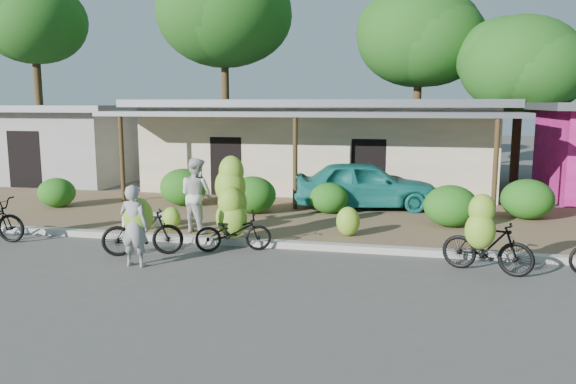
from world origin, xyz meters
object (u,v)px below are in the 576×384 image
(bystander, at_px, (196,195))
(bike_left, at_px, (142,229))
(sack_near, at_px, (158,219))
(sack_far, at_px, (138,222))
(tree_far_center, at_px, (221,11))
(tree_near_right, at_px, (515,62))
(vendor, at_px, (134,226))
(bike_right, at_px, (486,241))
(teal_van, at_px, (365,185))
(tree_back_left, at_px, (31,20))
(tree_center_right, at_px, (415,35))
(bike_center, at_px, (232,211))

(bystander, bearing_deg, bike_left, 103.69)
(sack_near, distance_m, sack_far, 0.51)
(tree_far_center, relative_size, sack_far, 13.33)
(tree_far_center, height_order, tree_near_right, tree_far_center)
(tree_far_center, distance_m, vendor, 17.91)
(tree_near_right, height_order, bike_right, tree_near_right)
(vendor, bearing_deg, sack_far, -59.99)
(bike_left, bearing_deg, teal_van, -55.87)
(tree_back_left, relative_size, teal_van, 2.09)
(tree_back_left, xyz_separation_m, bystander, (11.97, -10.51, -5.94))
(vendor, relative_size, bystander, 0.91)
(bike_right, relative_size, vendor, 1.08)
(tree_far_center, height_order, teal_van, tree_far_center)
(tree_back_left, distance_m, teal_van, 18.07)
(sack_near, relative_size, bystander, 0.47)
(bike_left, distance_m, sack_near, 2.66)
(tree_center_right, relative_size, sack_near, 9.86)
(bike_left, relative_size, vendor, 1.07)
(tree_back_left, bearing_deg, bike_center, -40.85)
(tree_back_left, xyz_separation_m, sack_near, (10.72, -10.04, -6.70))
(bike_left, xyz_separation_m, sack_near, (-0.82, 2.50, -0.35))
(bike_left, bearing_deg, vendor, 173.91)
(bike_center, bearing_deg, sack_near, 40.61)
(tree_far_center, distance_m, bystander, 15.52)
(bike_right, distance_m, sack_near, 8.07)
(tree_near_right, xyz_separation_m, bike_right, (-2.53, -13.76, -4.21))
(sack_near, bearing_deg, bike_center, -28.79)
(tree_center_right, height_order, teal_van, tree_center_right)
(tree_back_left, height_order, bike_center, tree_back_left)
(tree_near_right, relative_size, bike_left, 3.79)
(tree_back_left, height_order, teal_van, tree_back_left)
(bike_center, bearing_deg, sack_far, 49.96)
(bike_center, relative_size, teal_van, 0.49)
(bike_left, relative_size, teal_van, 0.42)
(bike_center, distance_m, sack_near, 2.84)
(tree_back_left, relative_size, bike_left, 4.95)
(bike_left, xyz_separation_m, bike_right, (6.93, 0.28, 0.05))
(bystander, bearing_deg, sack_near, 4.97)
(vendor, relative_size, teal_van, 0.39)
(tree_back_left, height_order, sack_near, tree_back_left)
(bike_right, bearing_deg, bike_left, 112.07)
(tree_near_right, relative_size, teal_van, 1.60)
(tree_back_left, distance_m, bike_left, 18.19)
(tree_far_center, relative_size, bike_center, 4.85)
(bike_left, xyz_separation_m, teal_van, (4.16, 6.03, 0.22))
(sack_far, relative_size, vendor, 0.45)
(bike_left, height_order, bike_right, bike_right)
(bike_left, bearing_deg, bike_center, -75.62)
(vendor, height_order, bystander, bystander)
(tree_near_right, height_order, sack_near, tree_near_right)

